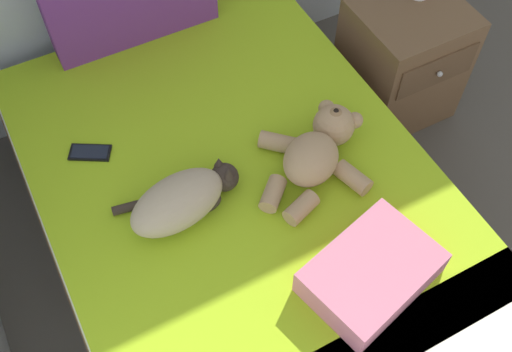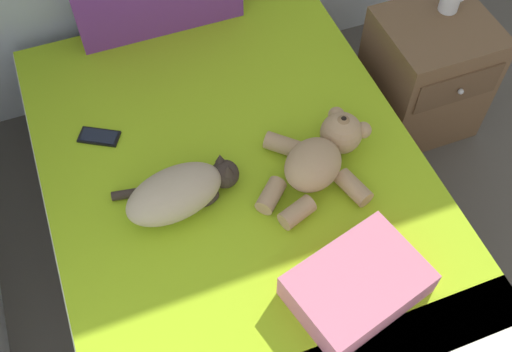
% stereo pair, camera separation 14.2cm
% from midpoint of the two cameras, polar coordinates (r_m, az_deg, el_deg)
% --- Properties ---
extents(bed, '(1.37, 1.92, 0.47)m').
position_cam_midpoint_polar(bed, '(2.30, -3.34, -3.77)').
color(bed, brown).
rests_on(bed, ground_plane).
extents(cat, '(0.44, 0.25, 0.15)m').
position_cam_midpoint_polar(cat, '(1.99, -9.08, -2.34)').
color(cat, tan).
rests_on(cat, bed).
extents(teddy_bear, '(0.49, 0.40, 0.16)m').
position_cam_midpoint_polar(teddy_bear, '(2.09, 3.94, 2.38)').
color(teddy_bear, tan).
rests_on(teddy_bear, bed).
extents(cell_phone, '(0.16, 0.14, 0.01)m').
position_cam_midpoint_polar(cell_phone, '(2.26, -17.28, 2.07)').
color(cell_phone, black).
rests_on(cell_phone, bed).
extents(throw_pillow, '(0.46, 0.37, 0.11)m').
position_cam_midpoint_polar(throw_pillow, '(1.88, 8.77, -9.21)').
color(throw_pillow, '#D1728C').
rests_on(throw_pillow, bed).
extents(nightstand, '(0.45, 0.45, 0.57)m').
position_cam_midpoint_polar(nightstand, '(2.80, 12.26, 10.60)').
color(nightstand, brown).
rests_on(nightstand, ground_plane).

